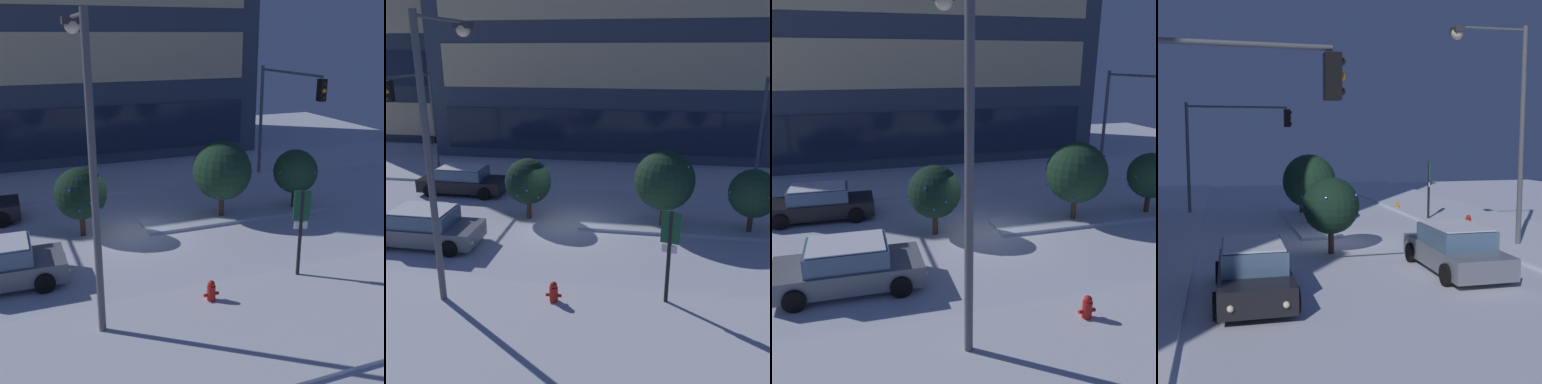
# 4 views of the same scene
# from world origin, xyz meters

# --- Properties ---
(ground) EXTENTS (52.00, 52.00, 0.00)m
(ground) POSITION_xyz_m (0.00, 0.00, 0.00)
(ground) COLOR silver
(curb_strip_near) EXTENTS (52.00, 5.20, 0.14)m
(curb_strip_near) POSITION_xyz_m (0.00, -8.00, 0.07)
(curb_strip_near) COLOR silver
(curb_strip_near) RESTS_ON ground
(curb_strip_far) EXTENTS (52.00, 5.20, 0.14)m
(curb_strip_far) POSITION_xyz_m (0.00, 8.00, 0.07)
(curb_strip_far) COLOR silver
(curb_strip_far) RESTS_ON ground
(median_strip) EXTENTS (9.00, 1.80, 0.14)m
(median_strip) POSITION_xyz_m (5.30, 0.36, 0.07)
(median_strip) COLOR silver
(median_strip) RESTS_ON ground
(traffic_light_corner_far_right) EXTENTS (0.32, 5.86, 6.18)m
(traffic_light_corner_far_right) POSITION_xyz_m (9.50, 3.84, 4.40)
(traffic_light_corner_far_right) COLOR #565960
(traffic_light_corner_far_right) RESTS_ON ground
(street_lamp_arched) EXTENTS (0.56, 3.03, 8.43)m
(street_lamp_arched) POSITION_xyz_m (-2.39, -5.98, 5.43)
(street_lamp_arched) COLOR #565960
(street_lamp_arched) RESTS_ON ground
(fire_hydrant) EXTENTS (0.48, 0.26, 0.79)m
(fire_hydrant) POSITION_xyz_m (0.95, -6.37, 0.38)
(fire_hydrant) COLOR red
(fire_hydrant) RESTS_ON ground
(parking_info_sign) EXTENTS (0.55, 0.21, 3.08)m
(parking_info_sign) POSITION_xyz_m (4.33, -5.85, 1.98)
(parking_info_sign) COLOR black
(parking_info_sign) RESTS_ON ground
(decorated_tree_median) EXTENTS (2.57, 2.57, 3.48)m
(decorated_tree_median) POSITION_xyz_m (4.38, 0.34, 2.19)
(decorated_tree_median) COLOR #473323
(decorated_tree_median) RESTS_ON ground
(decorated_tree_left_of_median) EXTENTS (2.14, 2.19, 2.84)m
(decorated_tree_left_of_median) POSITION_xyz_m (-1.68, 0.56, 1.79)
(decorated_tree_left_of_median) COLOR #473323
(decorated_tree_left_of_median) RESTS_ON ground
(decorated_tree_right_of_median) EXTENTS (2.04, 2.01, 2.84)m
(decorated_tree_right_of_median) POSITION_xyz_m (8.01, 0.17, 1.83)
(decorated_tree_right_of_median) COLOR #473323
(decorated_tree_right_of_median) RESTS_ON ground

